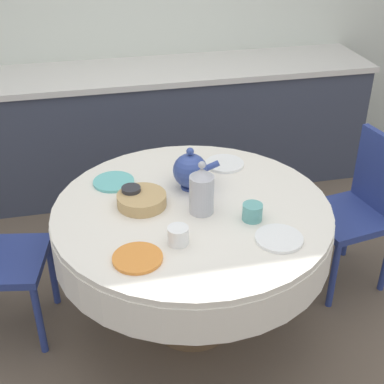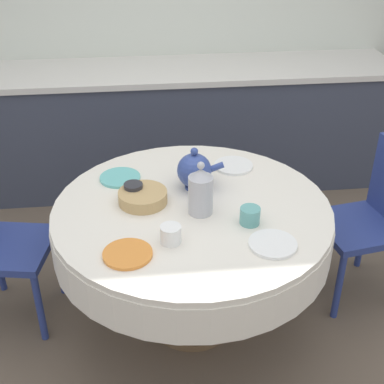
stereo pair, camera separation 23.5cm
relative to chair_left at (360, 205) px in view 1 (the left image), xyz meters
name	(u,v)px [view 1 (the left image)]	position (x,y,z in m)	size (l,w,h in m)	color
ground_plane	(192,321)	(-0.98, -0.17, -0.49)	(12.00, 12.00, 0.00)	brown
kitchen_counter	(146,128)	(-0.98, 1.37, -0.05)	(3.24, 0.64, 0.89)	#383D4C
dining_table	(192,229)	(-0.98, -0.17, 0.10)	(1.31, 1.31, 0.72)	brown
chair_left	(360,205)	(0.00, 0.00, 0.00)	(0.46, 0.46, 0.88)	navy
plate_near_left	(138,258)	(-1.28, -0.50, 0.23)	(0.20, 0.20, 0.01)	orange
cup_near_left	(178,235)	(-1.10, -0.43, 0.27)	(0.09, 0.09, 0.08)	white
plate_near_right	(279,238)	(-0.68, -0.50, 0.23)	(0.20, 0.20, 0.01)	white
cup_near_right	(252,212)	(-0.74, -0.33, 0.27)	(0.09, 0.09, 0.08)	#5BA39E
plate_far_left	(114,182)	(-1.31, 0.13, 0.23)	(0.20, 0.20, 0.01)	#60BCB7
cup_far_left	(131,194)	(-1.25, -0.06, 0.27)	(0.09, 0.09, 0.08)	#28282D
plate_far_right	(225,164)	(-0.72, 0.20, 0.23)	(0.20, 0.20, 0.01)	white
cup_far_right	(192,170)	(-0.91, 0.11, 0.27)	(0.09, 0.09, 0.08)	#28282D
coffee_carafe	(202,191)	(-0.95, -0.22, 0.34)	(0.11, 0.11, 0.26)	#B2B2B7
teapot	(190,170)	(-0.95, 0.01, 0.32)	(0.23, 0.17, 0.22)	#33478E
bread_basket	(142,200)	(-1.20, -0.10, 0.26)	(0.23, 0.23, 0.06)	tan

